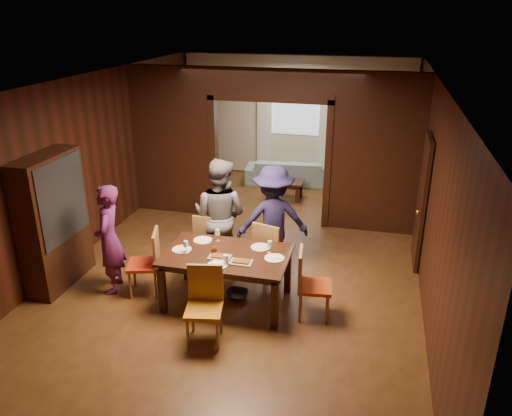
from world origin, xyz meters
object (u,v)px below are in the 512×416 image
(person_purple, at_px, (109,239))
(sofa, at_px, (289,171))
(chair_left, at_px, (143,263))
(person_grey, at_px, (220,216))
(coffee_table, at_px, (285,189))
(chair_right, at_px, (315,284))
(chair_far_l, at_px, (212,240))
(dining_table, at_px, (227,278))
(person_navy, at_px, (273,219))
(hutch, at_px, (53,221))
(chair_near, at_px, (204,308))
(chair_far_r, at_px, (272,250))

(person_purple, bearing_deg, sofa, 146.81)
(chair_left, bearing_deg, person_grey, 120.49)
(coffee_table, xyz_separation_m, chair_right, (1.24, -4.33, 0.28))
(sofa, bearing_deg, person_purple, 66.45)
(chair_far_l, bearing_deg, person_grey, -171.04)
(person_grey, xyz_separation_m, dining_table, (0.38, -0.91, -0.53))
(person_purple, xyz_separation_m, chair_right, (2.96, 0.03, -0.33))
(person_navy, bearing_deg, sofa, -102.10)
(coffee_table, bearing_deg, chair_right, -74.03)
(coffee_table, height_order, chair_right, chair_right)
(person_navy, bearing_deg, chair_far_l, -7.08)
(chair_far_l, distance_m, hutch, 2.35)
(chair_left, bearing_deg, dining_table, 74.51)
(chair_left, relative_size, chair_near, 1.00)
(chair_far_l, height_order, chair_far_r, same)
(person_navy, distance_m, chair_far_l, 1.03)
(person_purple, relative_size, chair_left, 1.68)
(person_purple, height_order, person_grey, person_grey)
(coffee_table, height_order, chair_near, chair_near)
(dining_table, bearing_deg, person_navy, 68.99)
(sofa, xyz_separation_m, chair_far_r, (0.56, -4.47, 0.19))
(chair_right, bearing_deg, hutch, 83.91)
(person_navy, xyz_separation_m, dining_table, (-0.42, -1.09, -0.48))
(chair_right, distance_m, chair_far_l, 1.99)
(person_navy, distance_m, sofa, 4.25)
(person_navy, xyz_separation_m, chair_right, (0.82, -1.14, -0.38))
(person_navy, relative_size, sofa, 0.86)
(person_purple, bearing_deg, chair_near, 47.44)
(coffee_table, bearing_deg, chair_near, -90.06)
(dining_table, bearing_deg, person_grey, 112.89)
(chair_far_r, xyz_separation_m, hutch, (-3.07, -0.88, 0.52))
(person_purple, relative_size, chair_right, 1.68)
(coffee_table, distance_m, hutch, 5.13)
(chair_left, relative_size, chair_far_l, 1.00)
(sofa, bearing_deg, chair_near, 84.22)
(chair_right, xyz_separation_m, chair_far_r, (-0.77, 0.85, 0.00))
(dining_table, distance_m, chair_far_l, 1.04)
(person_purple, relative_size, chair_far_l, 1.68)
(chair_far_l, bearing_deg, coffee_table, -98.84)
(person_grey, xyz_separation_m, chair_left, (-0.86, -0.95, -0.43))
(sofa, distance_m, chair_near, 6.21)
(chair_right, height_order, hutch, hutch)
(person_navy, distance_m, chair_far_r, 0.48)
(person_navy, height_order, hutch, hutch)
(dining_table, bearing_deg, chair_far_l, 120.61)
(coffee_table, relative_size, chair_far_l, 0.82)
(dining_table, bearing_deg, chair_left, -178.00)
(person_purple, xyz_separation_m, chair_left, (0.48, 0.03, -0.33))
(dining_table, xyz_separation_m, chair_near, (-0.01, -0.93, 0.10))
(person_purple, height_order, dining_table, person_purple)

